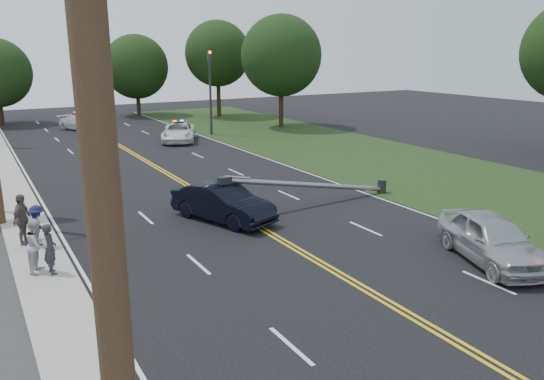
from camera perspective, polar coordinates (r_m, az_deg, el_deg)
ground at (r=17.17m, az=9.07°, el=-9.98°), size 120.00×120.00×0.00m
sidewalk at (r=23.13m, az=-24.66°, el=-4.40°), size 1.80×70.00×0.12m
grass_verge at (r=32.96m, az=16.42°, el=1.75°), size 12.00×80.00×0.01m
centerline_yellow at (r=25.17m, az=-5.38°, el=-1.67°), size 0.36×80.00×0.00m
traffic_signal at (r=45.86m, az=-6.67°, el=11.13°), size 0.28×0.41×7.05m
fallen_streetlight at (r=25.28m, az=5.15°, el=0.54°), size 9.36×0.44×1.91m
utility_pole_near at (r=4.54m, az=-16.71°, el=-13.23°), size 1.60×0.28×10.00m
tree_7 at (r=61.12m, az=-14.42°, el=12.71°), size 6.94×6.94×8.76m
tree_8 at (r=58.62m, az=-5.88°, el=14.39°), size 6.96×6.96×10.18m
tree_9 at (r=50.03m, az=1.01°, el=14.24°), size 7.41×7.41×10.28m
crashed_sedan at (r=22.81m, az=-5.32°, el=-1.36°), size 3.33×5.14×1.60m
waiting_sedan at (r=19.87m, az=22.58°, el=-4.85°), size 3.56×5.32×1.68m
emergency_a at (r=43.21m, az=-9.99°, el=6.15°), size 4.44×5.85×1.48m
emergency_b at (r=51.70m, az=-19.97°, el=6.79°), size 3.66×4.78×1.29m
bystander_a at (r=18.56m, az=-22.76°, el=-5.85°), size 0.47×0.66×1.69m
bystander_b at (r=18.88m, az=-23.91°, el=-5.45°), size 1.01×1.09×1.79m
bystander_c at (r=21.22m, az=-23.92°, el=-3.57°), size 0.79×1.12×1.58m
bystander_d at (r=21.66m, az=-25.29°, el=-2.89°), size 0.99×1.21×1.93m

